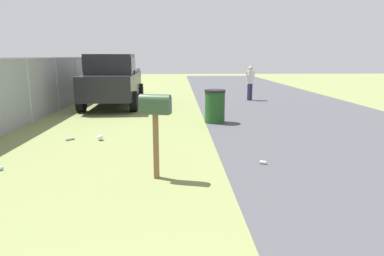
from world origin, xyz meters
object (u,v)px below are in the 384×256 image
pedestrian (250,81)px  pickup_truck (113,79)px  mailbox (155,111)px  trash_bin (215,106)px

pedestrian → pickup_truck: bearing=-108.8°
mailbox → trash_bin: mailbox is taller
mailbox → pedestrian: pedestrian is taller
pickup_truck → trash_bin: bearing=42.8°
pickup_truck → trash_bin: pickup_truck is taller
mailbox → pickup_truck: (8.57, 2.30, -0.03)m
pickup_truck → pedestrian: 6.18m
trash_bin → mailbox: bearing=162.8°
pickup_truck → mailbox: bearing=12.6°
mailbox → pickup_truck: pickup_truck is taller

